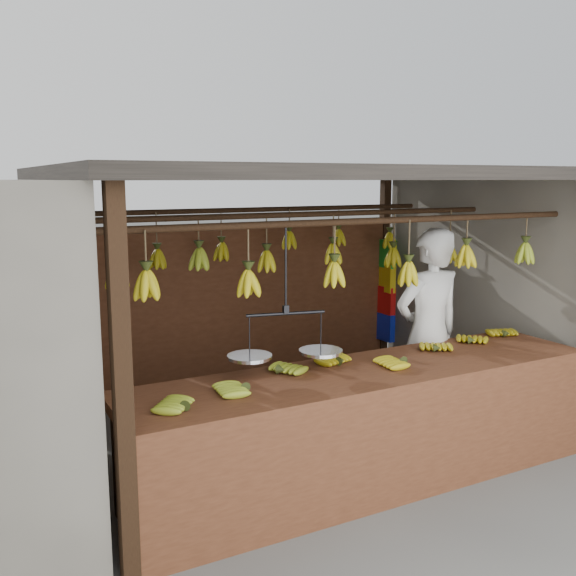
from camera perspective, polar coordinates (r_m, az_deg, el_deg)
ground at (r=6.10m, az=1.37°, el=-12.56°), size 80.00×80.00×0.00m
stall at (r=5.94m, az=-0.13°, el=6.44°), size 4.30×3.30×2.40m
neighbor_right at (r=8.14m, az=24.02°, el=0.66°), size 3.00×3.00×2.30m
counter at (r=4.84m, az=8.02°, el=-9.60°), size 3.80×0.86×0.96m
hanging_bananas at (r=5.68m, az=1.41°, el=2.73°), size 3.59×2.24×0.40m
balance_scale at (r=4.58m, az=-0.20°, el=-5.40°), size 0.82×0.42×0.94m
vendor at (r=5.86m, az=12.37°, el=-4.00°), size 0.69×0.46×1.89m
bag_bundles at (r=7.96m, az=8.76°, el=-0.17°), size 0.08×0.26×1.25m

